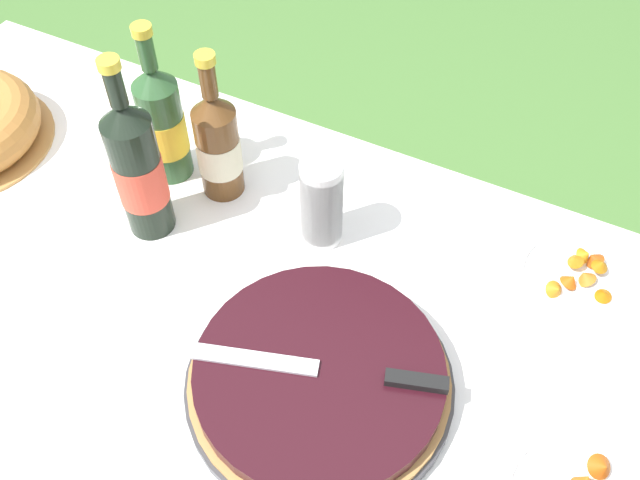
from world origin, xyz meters
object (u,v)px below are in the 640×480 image
Objects in this scene: cider_bottle_amber at (218,144)px; juice_bottle_red at (138,170)px; serving_knife at (339,371)px; snack_plate_left at (586,282)px; cider_bottle_green at (162,123)px; berry_tart at (318,380)px; cup_stack at (321,203)px.

cider_bottle_amber is 0.84× the size of juice_bottle_red.
serving_knife reaches higher than snack_plate_left.
cider_bottle_green is (-0.48, 0.28, 0.06)m from serving_knife.
cider_bottle_amber is at bearing 2.61° from cider_bottle_green.
cider_bottle_green is 0.78m from snack_plate_left.
snack_plate_left is at bearing 49.76° from berry_tart.
serving_knife is 0.47m from juice_bottle_red.
cup_stack is 0.46m from snack_plate_left.
snack_plate_left is (0.72, 0.21, -0.13)m from juice_bottle_red.
cup_stack is 0.78× the size of snack_plate_left.
serving_knife is 0.47m from cider_bottle_amber.
cider_bottle_green is 0.90× the size of juice_bottle_red.
cider_bottle_green reaches higher than cider_bottle_amber.
juice_bottle_red reaches higher than cider_bottle_amber.
berry_tart is 0.54m from cider_bottle_green.
juice_bottle_red is (-0.07, -0.13, 0.03)m from cider_bottle_amber.
juice_bottle_red is at bearing -71.12° from cider_bottle_green.
cup_stack reaches higher than berry_tart.
cider_bottle_green is 1.07× the size of cider_bottle_amber.
serving_knife is 0.56m from cider_bottle_green.
berry_tart is 0.30m from cup_stack.
cider_bottle_amber is 0.66m from snack_plate_left.
juice_bottle_red is 1.57× the size of snack_plate_left.
serving_knife is at bearing -37.29° from cider_bottle_amber.
berry_tart is at bearing -64.33° from cup_stack.
cider_bottle_green is at bearing 176.63° from cup_stack.
cider_bottle_green reaches higher than serving_knife.
serving_knife is 2.07× the size of cup_stack.
snack_plate_left is (0.28, 0.36, -0.05)m from serving_knife.
cider_bottle_green is at bearing 147.76° from berry_tart.
cider_bottle_amber reaches higher than berry_tart.
cup_stack is at bearing -3.37° from cider_bottle_green.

